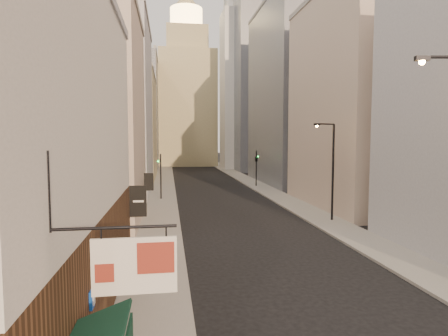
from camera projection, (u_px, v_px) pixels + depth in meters
sidewalk_left at (164, 181)px, 58.69m from camera, size 3.00×140.00×0.15m
sidewalk_right at (245, 179)px, 60.61m from camera, size 3.00×140.00×0.15m
near_building_left at (9, 156)px, 12.21m from camera, size 8.30×23.04×12.30m
left_bldg_beige at (87, 120)px, 28.68m from camera, size 8.00×12.00×16.00m
left_bldg_grey at (115, 110)px, 44.30m from camera, size 8.00×16.00×20.00m
left_bldg_tan at (131, 128)px, 62.17m from camera, size 8.00×18.00×17.00m
left_bldg_wingrid at (139, 114)px, 81.62m from camera, size 8.00×20.00×24.00m
right_bldg_beige at (355, 103)px, 36.00m from camera, size 8.00×16.00×20.00m
right_bldg_wingrid at (289, 96)px, 55.50m from camera, size 8.00×20.00×26.00m
highrise at (276, 53)px, 83.02m from camera, size 21.00×23.00×51.20m
clock_tower at (187, 96)px, 94.65m from camera, size 14.00×14.00×44.90m
white_tower at (240, 85)px, 82.39m from camera, size 8.00×8.00×41.50m
streetlamp_mid at (331, 166)px, 29.39m from camera, size 1.97×0.80×7.78m
traffic_light_left at (161, 169)px, 40.17m from camera, size 0.54×0.42×5.00m
traffic_light_right at (256, 159)px, 51.37m from camera, size 0.74×0.74×5.00m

